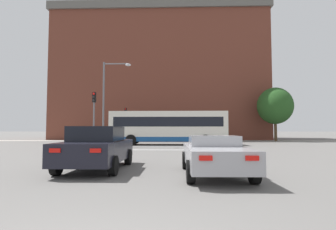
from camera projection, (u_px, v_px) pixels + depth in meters
The scene contains 14 objects.
stop_line_strip at pixel (163, 150), 18.74m from camera, with size 8.12×0.30×0.01m, color silver.
far_pavement at pixel (169, 141), 33.83m from camera, with size 69.03×2.50×0.01m, color #A09B91.
brick_civic_building at pixel (162, 78), 44.15m from camera, with size 32.30×15.23×26.88m.
car_saloon_left at pixel (97, 148), 9.59m from camera, with size 2.05×4.30×1.57m.
car_roadster_right at pixel (214, 154), 8.39m from camera, with size 1.98×4.35×1.26m.
bus_crossing_lead at pixel (168, 127), 25.39m from camera, with size 11.11×2.69×3.19m.
traffic_light_near_left at pixel (94, 111), 20.32m from camera, with size 0.26×0.31×4.37m.
traffic_light_far_right at pixel (211, 121), 33.40m from camera, with size 0.26×0.31×3.71m.
traffic_light_far_left at pixel (126, 119), 33.58m from camera, with size 0.26×0.31×4.25m.
street_lamp_junction at pixel (108, 94), 23.05m from camera, with size 2.48×0.36×7.43m.
pedestrian_waiting at pixel (155, 133), 34.52m from camera, with size 0.43×0.28×1.67m.
pedestrian_walking_east at pixel (172, 133), 33.69m from camera, with size 0.44×0.43×1.74m.
pedestrian_walking_west at pixel (102, 134), 34.30m from camera, with size 0.33×0.45×1.62m.
tree_by_building at pixel (275, 106), 33.35m from camera, with size 4.44×4.44×6.82m.
Camera 1 is at (0.94, -2.39, 1.45)m, focal length 28.00 mm.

